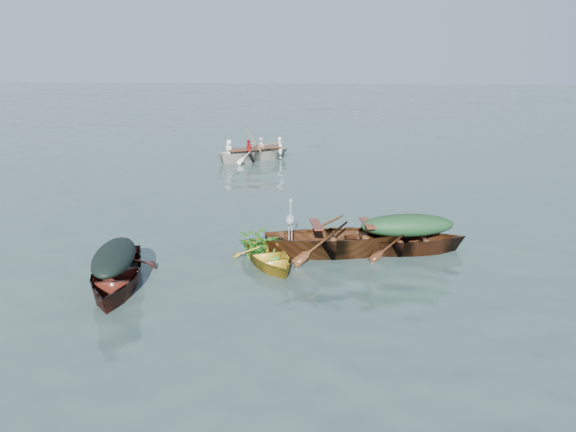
# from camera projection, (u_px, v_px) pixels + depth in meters

# --- Properties ---
(ground) EXTENTS (140.00, 140.00, 0.00)m
(ground) POSITION_uv_depth(u_px,v_px,m) (307.00, 297.00, 10.71)
(ground) COLOR #374D47
(ground) RESTS_ON ground
(yellow_dinghy) EXTENTS (2.31, 2.98, 0.71)m
(yellow_dinghy) POSITION_uv_depth(u_px,v_px,m) (268.00, 264.00, 12.32)
(yellow_dinghy) COLOR #B48523
(yellow_dinghy) RESTS_ON ground
(dark_covered_boat) EXTENTS (2.11, 4.00, 0.96)m
(dark_covered_boat) POSITION_uv_depth(u_px,v_px,m) (117.00, 287.00, 11.14)
(dark_covered_boat) COLOR #4A1911
(dark_covered_boat) RESTS_ON ground
(green_tarp_boat) EXTENTS (4.08, 1.78, 0.89)m
(green_tarp_boat) POSITION_uv_depth(u_px,v_px,m) (406.00, 252.00, 13.07)
(green_tarp_boat) COLOR #42220F
(green_tarp_boat) RESTS_ON ground
(open_wooden_boat) EXTENTS (5.06, 2.33, 1.17)m
(open_wooden_boat) POSITION_uv_depth(u_px,v_px,m) (341.00, 254.00, 12.97)
(open_wooden_boat) COLOR #512C14
(open_wooden_boat) RESTS_ON ground
(rowed_boat) EXTENTS (4.40, 3.31, 1.03)m
(rowed_boat) POSITION_uv_depth(u_px,v_px,m) (255.00, 161.00, 23.79)
(rowed_boat) COLOR beige
(rowed_boat) RESTS_ON ground
(dark_tarp_cover) EXTENTS (1.16, 2.20, 0.40)m
(dark_tarp_cover) POSITION_uv_depth(u_px,v_px,m) (114.00, 255.00, 10.94)
(dark_tarp_cover) COLOR black
(dark_tarp_cover) RESTS_ON dark_covered_boat
(green_tarp_cover) EXTENTS (2.24, 0.98, 0.52)m
(green_tarp_cover) POSITION_uv_depth(u_px,v_px,m) (407.00, 223.00, 12.87)
(green_tarp_cover) COLOR #16361B
(green_tarp_cover) RESTS_ON green_tarp_boat
(thwart_benches) EXTENTS (2.56, 1.32, 0.04)m
(thwart_benches) POSITION_uv_depth(u_px,v_px,m) (342.00, 229.00, 12.79)
(thwart_benches) COLOR #542013
(thwart_benches) RESTS_ON open_wooden_boat
(heron) EXTENTS (0.43, 0.48, 0.92)m
(heron) POSITION_uv_depth(u_px,v_px,m) (290.00, 225.00, 12.34)
(heron) COLOR gray
(heron) RESTS_ON yellow_dinghy
(dinghy_weeds) EXTENTS (1.03, 1.12, 0.60)m
(dinghy_weeds) POSITION_uv_depth(u_px,v_px,m) (260.00, 229.00, 12.63)
(dinghy_weeds) COLOR #23741E
(dinghy_weeds) RESTS_ON yellow_dinghy
(rowers) EXTENTS (3.21, 2.54, 0.76)m
(rowers) POSITION_uv_depth(u_px,v_px,m) (255.00, 140.00, 23.54)
(rowers) COLOR white
(rowers) RESTS_ON rowed_boat
(oars) EXTENTS (1.83, 2.55, 0.06)m
(oars) POSITION_uv_depth(u_px,v_px,m) (255.00, 148.00, 23.64)
(oars) COLOR olive
(oars) RESTS_ON rowed_boat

